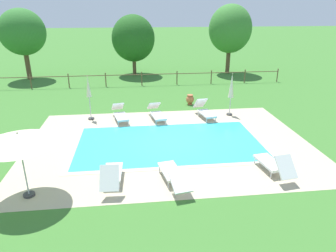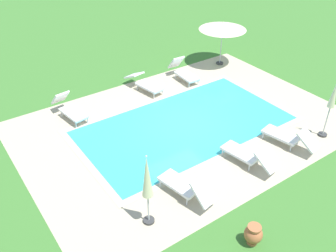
% 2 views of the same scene
% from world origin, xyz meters
% --- Properties ---
extents(ground_plane, '(160.00, 160.00, 0.00)m').
position_xyz_m(ground_plane, '(0.00, 0.00, 0.00)').
color(ground_plane, '#3D752D').
extents(pool_deck_paving, '(12.27, 8.65, 0.01)m').
position_xyz_m(pool_deck_paving, '(0.00, 0.00, 0.00)').
color(pool_deck_paving, '#BCAD8E').
rests_on(pool_deck_paving, ground).
extents(swimming_pool_water, '(7.95, 4.33, 0.01)m').
position_xyz_m(swimming_pool_water, '(0.00, 0.00, 0.01)').
color(swimming_pool_water, '#38C6D1').
rests_on(swimming_pool_water, ground).
extents(pool_coping_rim, '(8.43, 4.81, 0.01)m').
position_xyz_m(pool_coping_rim, '(0.00, 0.00, 0.01)').
color(pool_coping_rim, beige).
rests_on(pool_coping_rim, ground).
extents(sun_lounger_north_near_steps, '(0.94, 1.99, 0.94)m').
position_xyz_m(sun_lounger_north_near_steps, '(2.32, 3.08, 0.39)').
color(sun_lounger_north_near_steps, white).
rests_on(sun_lounger_north_near_steps, ground).
extents(sun_lounger_north_mid, '(0.68, 1.88, 0.99)m').
position_xyz_m(sun_lounger_north_mid, '(-2.31, -3.16, 0.39)').
color(sun_lounger_north_mid, white).
rests_on(sun_lounger_north_mid, ground).
extents(sun_lounger_north_far, '(0.99, 2.08, 0.84)m').
position_xyz_m(sun_lounger_north_far, '(-2.21, 3.13, 0.37)').
color(sun_lounger_north_far, white).
rests_on(sun_lounger_north_far, ground).
extents(sun_lounger_north_end, '(0.86, 1.97, 0.94)m').
position_xyz_m(sun_lounger_north_end, '(3.39, -3.09, 0.39)').
color(sun_lounger_north_end, white).
rests_on(sun_lounger_north_end, ground).
extents(sun_lounger_south_near_corner, '(0.92, 2.08, 0.83)m').
position_xyz_m(sun_lounger_south_near_corner, '(-0.28, 3.05, 0.37)').
color(sun_lounger_south_near_corner, white).
rests_on(sun_lounger_south_near_corner, ground).
extents(sun_lounger_south_mid, '(0.96, 2.15, 0.70)m').
position_xyz_m(sun_lounger_south_mid, '(-0.26, -3.31, 0.35)').
color(sun_lounger_south_mid, white).
rests_on(sun_lounger_south_mid, ground).
extents(patio_umbrella_open_foreground, '(2.33, 2.33, 2.21)m').
position_xyz_m(patio_umbrella_open_foreground, '(-4.92, -3.52, 1.98)').
color(patio_umbrella_open_foreground, '#383838').
rests_on(patio_umbrella_open_foreground, ground).
extents(patio_umbrella_closed_row_west, '(0.32, 0.32, 2.34)m').
position_xyz_m(patio_umbrella_closed_row_west, '(3.77, 3.30, 1.53)').
color(patio_umbrella_closed_row_west, '#383838').
rests_on(patio_umbrella_closed_row_west, ground).
extents(patio_umbrella_closed_row_mid_west, '(0.32, 0.32, 2.34)m').
position_xyz_m(patio_umbrella_closed_row_mid_west, '(-3.76, 3.49, 1.56)').
color(patio_umbrella_closed_row_mid_west, '#383838').
rests_on(patio_umbrella_closed_row_mid_west, ground).
extents(terracotta_urn_near_fence, '(0.48, 0.48, 0.62)m').
position_xyz_m(terracotta_urn_near_fence, '(1.95, 5.46, 0.34)').
color(terracotta_urn_near_fence, '#B7663D').
rests_on(terracotta_urn_near_fence, ground).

